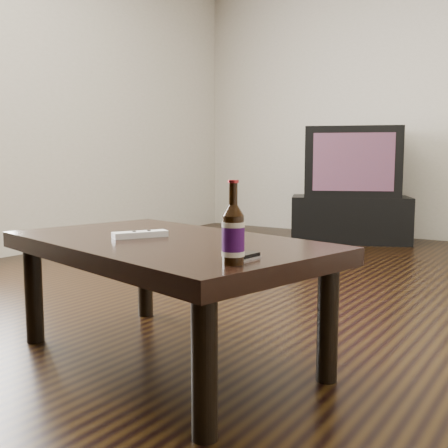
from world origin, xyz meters
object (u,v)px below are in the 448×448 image
Objects in this scene: coffee_table at (165,255)px; phone at (245,256)px; tv_stand at (350,219)px; tv at (351,162)px; beer_bottle at (233,235)px; remote at (140,234)px.

coffee_table is 0.49m from phone.
coffee_table is at bearing -105.45° from tv_stand.
tv is 4.28× the size of beer_bottle.
remote is at bearing -107.25° from tv_stand.
tv is 3.26m from coffee_table.
coffee_table is 0.12m from remote.
coffee_table is 5.83× the size of beer_bottle.
tv reaches higher than phone.
phone is at bearing -98.63° from tv_stand.
beer_bottle is 2.37× the size of phone.
coffee_table reaches higher than tv_stand.
tv_stand is at bearing 90.00° from tv.
remote reaches higher than coffee_table.
phone is at bearing 99.71° from beer_bottle.
beer_bottle is at bearing -76.28° from phone.
remote is (-0.56, 0.24, -0.07)m from beer_bottle.
phone reaches higher than tv_stand.
beer_bottle is 0.11m from phone.
remote reaches higher than tv_stand.
phone is at bearing -98.63° from tv.
remote is (-0.10, -0.02, 0.07)m from coffee_table.
tv reaches higher than coffee_table.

